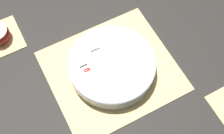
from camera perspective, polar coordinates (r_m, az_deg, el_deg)
The scene contains 4 objects.
ground_plane at distance 1.04m, azimuth 0.00°, elevation -0.72°, with size 6.00×6.00×0.00m, color black.
bamboo_mat_center at distance 1.04m, azimuth 0.00°, elevation -0.64°, with size 0.41×0.37×0.01m.
coaster_mat_far_left at distance 1.17m, azimuth -19.86°, elevation 4.93°, with size 0.15×0.15×0.01m.
fruit_salad_bowl at distance 1.00m, azimuth -0.03°, elevation 0.25°, with size 0.28×0.28×0.06m.
Camera 1 is at (-0.21, -0.41, 0.93)m, focal length 50.00 mm.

